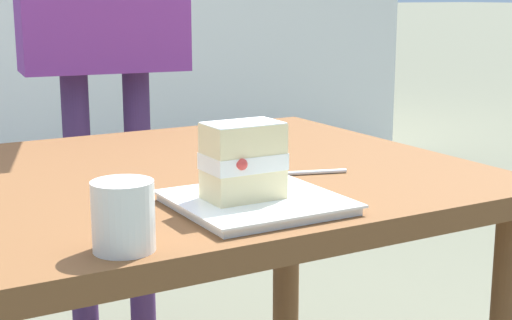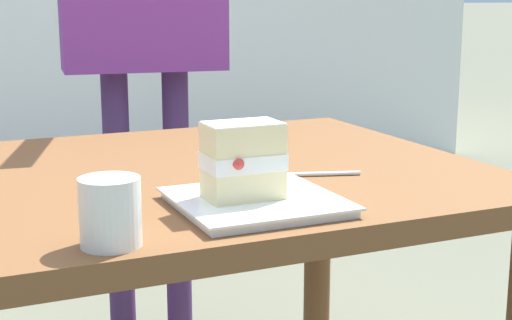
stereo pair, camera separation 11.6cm
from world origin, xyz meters
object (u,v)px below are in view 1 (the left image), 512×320
at_px(dessert_plate, 256,202).
at_px(coffee_cup, 123,215).
at_px(patio_table, 134,232).
at_px(dessert_fork, 294,173).
at_px(cake_slice, 243,161).

distance_m(dessert_plate, coffee_cup, 0.26).
bearing_deg(patio_table, dessert_fork, 151.98).
bearing_deg(patio_table, coffee_cup, 67.78).
relative_size(dessert_fork, coffee_cup, 1.85).
xyz_separation_m(patio_table, dessert_plate, (-0.09, 0.29, 0.11)).
xyz_separation_m(patio_table, cake_slice, (-0.07, 0.28, 0.18)).
distance_m(dessert_plate, dessert_fork, 0.22).
xyz_separation_m(dessert_plate, cake_slice, (0.02, -0.01, 0.07)).
xyz_separation_m(dessert_plate, coffee_cup, (0.25, 0.09, 0.04)).
relative_size(patio_table, dessert_plate, 5.15).
bearing_deg(cake_slice, coffee_cup, 23.28).
height_order(patio_table, dessert_plate, dessert_plate).
height_order(cake_slice, coffee_cup, cake_slice).
bearing_deg(cake_slice, dessert_plate, 164.19).
xyz_separation_m(patio_table, coffee_cup, (0.15, 0.38, 0.15)).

